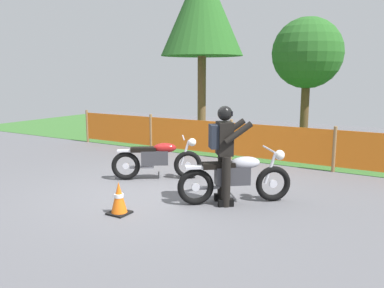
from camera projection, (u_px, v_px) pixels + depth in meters
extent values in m
cube|color=#5B5B60|center=(156.00, 191.00, 7.62)|extent=(24.00, 24.00, 0.02)
cube|color=#386B2D|center=(273.00, 141.00, 13.10)|extent=(24.00, 6.40, 0.01)
cylinder|color=olive|center=(87.00, 126.00, 12.94)|extent=(0.08, 0.08, 1.05)
cylinder|color=olive|center=(151.00, 132.00, 11.63)|extent=(0.08, 0.08, 1.05)
cylinder|color=olive|center=(231.00, 140.00, 10.31)|extent=(0.08, 0.08, 1.05)
cylinder|color=olive|center=(334.00, 149.00, 9.00)|extent=(0.08, 0.08, 1.05)
cube|color=orange|center=(117.00, 128.00, 12.28)|extent=(2.51, 0.02, 0.85)
cube|color=orange|center=(189.00, 135.00, 10.96)|extent=(2.51, 0.02, 0.85)
cube|color=orange|center=(279.00, 143.00, 9.65)|extent=(2.51, 0.02, 0.85)
cylinder|color=brown|center=(202.00, 98.00, 13.39)|extent=(0.28, 0.28, 2.79)
cone|color=#286023|center=(202.00, 8.00, 12.88)|extent=(2.72, 2.72, 3.02)
cylinder|color=brown|center=(305.00, 109.00, 13.51)|extent=(0.28, 0.28, 2.07)
sphere|color=#286023|center=(307.00, 53.00, 13.19)|extent=(2.35, 2.35, 2.35)
torus|color=black|center=(273.00, 184.00, 6.96)|extent=(0.55, 0.48, 0.63)
cylinder|color=silver|center=(273.00, 184.00, 6.96)|extent=(0.14, 0.13, 0.14)
torus|color=black|center=(196.00, 187.00, 6.76)|extent=(0.55, 0.48, 0.63)
cylinder|color=silver|center=(196.00, 187.00, 6.76)|extent=(0.14, 0.13, 0.14)
cube|color=#38383D|center=(232.00, 175.00, 6.82)|extent=(0.61, 0.56, 0.31)
ellipsoid|color=#B7B7C1|center=(245.00, 163.00, 6.82)|extent=(0.55, 0.51, 0.22)
cube|color=black|center=(218.00, 165.00, 6.75)|extent=(0.56, 0.52, 0.10)
cube|color=silver|center=(196.00, 167.00, 6.70)|extent=(0.37, 0.35, 0.04)
cylinder|color=silver|center=(270.00, 168.00, 6.90)|extent=(0.21, 0.19, 0.56)
sphere|color=white|center=(280.00, 155.00, 6.88)|extent=(0.25, 0.25, 0.18)
cylinder|color=silver|center=(269.00, 149.00, 6.84)|extent=(0.40, 0.48, 0.03)
cylinder|color=silver|center=(214.00, 187.00, 6.96)|extent=(0.46, 0.40, 0.07)
torus|color=black|center=(188.00, 165.00, 8.46)|extent=(0.55, 0.43, 0.60)
cylinder|color=silver|center=(188.00, 165.00, 8.46)|extent=(0.14, 0.12, 0.13)
torus|color=black|center=(126.00, 166.00, 8.36)|extent=(0.55, 0.43, 0.60)
cylinder|color=silver|center=(126.00, 166.00, 8.36)|extent=(0.14, 0.12, 0.13)
cube|color=#38383D|center=(155.00, 158.00, 8.38)|extent=(0.59, 0.51, 0.30)
ellipsoid|color=maroon|center=(165.00, 148.00, 8.36)|extent=(0.53, 0.47, 0.21)
cube|color=black|center=(143.00, 149.00, 8.33)|extent=(0.55, 0.47, 0.09)
cube|color=silver|center=(125.00, 151.00, 8.30)|extent=(0.36, 0.32, 0.04)
cylinder|color=silver|center=(185.00, 152.00, 8.41)|extent=(0.21, 0.17, 0.53)
sphere|color=white|center=(192.00, 142.00, 8.38)|extent=(0.24, 0.24, 0.17)
cylinder|color=silver|center=(183.00, 138.00, 8.35)|extent=(0.35, 0.47, 0.03)
cylinder|color=silver|center=(142.00, 167.00, 8.52)|extent=(0.46, 0.35, 0.07)
cylinder|color=black|center=(222.00, 177.00, 6.97)|extent=(0.21, 0.21, 0.86)
cube|color=black|center=(222.00, 197.00, 7.03)|extent=(0.27, 0.25, 0.12)
cylinder|color=black|center=(226.00, 182.00, 6.66)|extent=(0.21, 0.21, 0.86)
cube|color=black|center=(226.00, 203.00, 6.72)|extent=(0.27, 0.25, 0.12)
cube|color=black|center=(225.00, 138.00, 6.69)|extent=(0.41, 0.43, 0.56)
cylinder|color=black|center=(232.00, 129.00, 6.91)|extent=(0.44, 0.38, 0.38)
cylinder|color=black|center=(238.00, 133.00, 6.48)|extent=(0.44, 0.38, 0.38)
sphere|color=black|center=(225.00, 113.00, 6.61)|extent=(0.35, 0.35, 0.25)
cube|color=black|center=(231.00, 113.00, 6.63)|extent=(0.14, 0.16, 0.08)
cube|color=#1E232D|center=(215.00, 136.00, 6.66)|extent=(0.30, 0.32, 0.40)
cube|color=black|center=(119.00, 213.00, 6.36)|extent=(0.32, 0.32, 0.03)
cone|color=orange|center=(119.00, 197.00, 6.32)|extent=(0.26, 0.26, 0.50)
cylinder|color=white|center=(119.00, 196.00, 6.31)|extent=(0.15, 0.15, 0.06)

